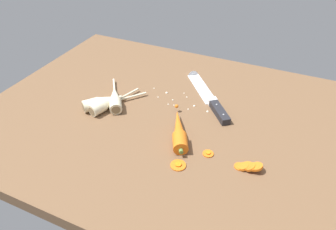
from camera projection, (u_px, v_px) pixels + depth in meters
The scene contains 10 objects.
ground_plane at pixel (171, 120), 101.63cm from camera, with size 120.00×90.00×4.00cm, color brown.
chefs_knife at pixel (206, 93), 109.63cm from camera, with size 24.63×28.97×4.18cm.
whole_carrot at pixel (179, 131), 91.05cm from camera, with size 11.52×20.03×4.20cm.
parsnip_front at pixel (115, 98), 104.69cm from camera, with size 13.69×18.44×4.00cm.
parsnip_mid_left at pixel (105, 101), 103.20cm from camera, with size 15.61×18.35×4.00cm.
parsnip_mid_right at pixel (108, 103), 102.56cm from camera, with size 8.43×19.64×4.00cm.
carrot_slice_stack at pixel (249, 166), 81.23cm from camera, with size 7.22×3.41×2.76cm.
carrot_slice_stray_near at pixel (178, 165), 82.57cm from camera, with size 4.17×4.17×0.70cm.
carrot_slice_stray_mid at pixel (208, 153), 86.06cm from camera, with size 3.02×3.02×0.70cm.
mince_crumbs at pixel (183, 101), 106.48cm from camera, with size 27.08×9.00×0.88cm.
Camera 1 is at (32.30, -73.35, 60.52)cm, focal length 33.58 mm.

